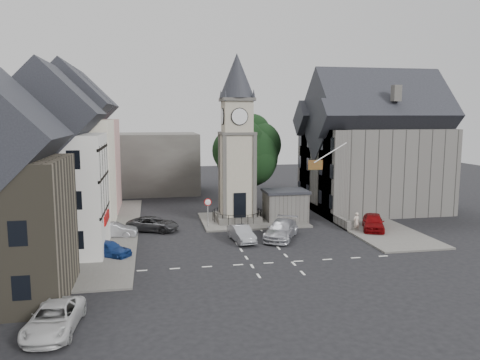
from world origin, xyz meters
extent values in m
plane|color=black|center=(0.00, 0.00, 0.00)|extent=(120.00, 120.00, 0.00)
cube|color=#595651|center=(-12.50, 6.00, 0.07)|extent=(6.00, 30.00, 0.14)
cube|color=#595651|center=(12.00, 8.00, 0.07)|extent=(6.00, 26.00, 0.14)
cube|color=#595651|center=(1.50, 8.00, 0.08)|extent=(10.00, 8.00, 0.16)
cube|color=silver|center=(0.00, -5.50, 0.01)|extent=(20.00, 8.00, 0.01)
cube|color=#4C4944|center=(0.00, 8.00, 0.35)|extent=(4.20, 4.20, 0.70)
torus|color=black|center=(0.00, 8.00, 1.08)|extent=(4.86, 4.86, 0.06)
cube|color=#AAA589|center=(0.00, 8.00, 4.70)|extent=(3.00, 3.00, 8.00)
cube|color=black|center=(0.00, 6.55, 1.90)|extent=(1.20, 0.25, 2.40)
cube|color=#4C4944|center=(0.00, 8.00, 8.70)|extent=(3.30, 3.30, 0.25)
cube|color=#AAA589|center=(0.00, 8.00, 10.30)|extent=(2.70, 2.70, 3.20)
cylinder|color=white|center=(0.00, 6.60, 10.30)|extent=(1.50, 0.12, 1.50)
cube|color=#4C4944|center=(0.00, 8.00, 11.90)|extent=(3.10, 3.10, 0.30)
cone|color=black|center=(0.00, 8.00, 14.15)|extent=(3.40, 3.40, 4.20)
cube|color=#5E5B56|center=(4.80, 7.50, 1.40)|extent=(4.00, 3.00, 2.80)
cube|color=black|center=(4.80, 7.50, 2.95)|extent=(4.30, 3.30, 0.25)
cylinder|color=black|center=(2.00, 13.00, 2.20)|extent=(0.70, 0.70, 4.40)
cylinder|color=black|center=(-3.20, 5.50, 1.25)|extent=(0.10, 0.10, 2.50)
cone|color=#A50C0C|center=(-3.20, 5.40, 2.50)|extent=(0.70, 0.06, 0.70)
cone|color=white|center=(-3.20, 5.38, 2.50)|extent=(0.54, 0.04, 0.54)
cube|color=#D29C90|center=(-15.50, 16.00, 5.00)|extent=(7.50, 7.00, 10.00)
cube|color=#EEE5C7|center=(-15.50, 8.00, 5.00)|extent=(7.50, 7.00, 10.00)
cube|color=silver|center=(-15.50, 0.00, 4.50)|extent=(7.50, 7.00, 9.00)
cube|color=#4C4944|center=(-12.00, 28.00, 4.00)|extent=(20.00, 10.00, 8.00)
cube|color=#5E5B56|center=(16.00, 11.00, 4.50)|extent=(14.00, 10.00, 9.00)
cube|color=#5E5B56|center=(9.80, 7.50, 4.50)|extent=(1.60, 4.40, 9.00)
cube|color=#5E5B56|center=(9.80, 14.50, 4.50)|extent=(1.60, 4.40, 9.00)
cube|color=#5E5B56|center=(9.20, 10.00, 0.45)|extent=(0.40, 16.00, 0.90)
cylinder|color=white|center=(8.00, 4.00, 7.00)|extent=(3.17, 0.10, 1.89)
plane|color=#B21414|center=(6.60, 4.00, 5.90)|extent=(1.40, 0.00, 1.40)
imported|color=navy|center=(-11.50, -1.79, 0.62)|extent=(3.82, 3.25, 1.24)
imported|color=gray|center=(-11.50, 3.81, 0.65)|extent=(4.04, 1.73, 1.30)
imported|color=#2E2F31|center=(-8.19, 5.52, 0.65)|extent=(5.13, 3.73, 1.30)
imported|color=#95979E|center=(-1.00, 0.54, 0.66)|extent=(1.92, 4.16, 1.32)
imported|color=#B2B3BB|center=(2.50, 0.79, 0.78)|extent=(4.46, 5.75, 1.55)
imported|color=maroon|center=(11.50, 1.98, 0.78)|extent=(3.50, 4.93, 1.56)
imported|color=silver|center=(-13.00, -13.90, 0.66)|extent=(2.55, 4.91, 1.32)
imported|color=beige|center=(9.86, 2.00, 0.87)|extent=(0.72, 0.57, 1.73)
camera|label=1|loc=(-8.18, -36.59, 10.35)|focal=35.00mm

